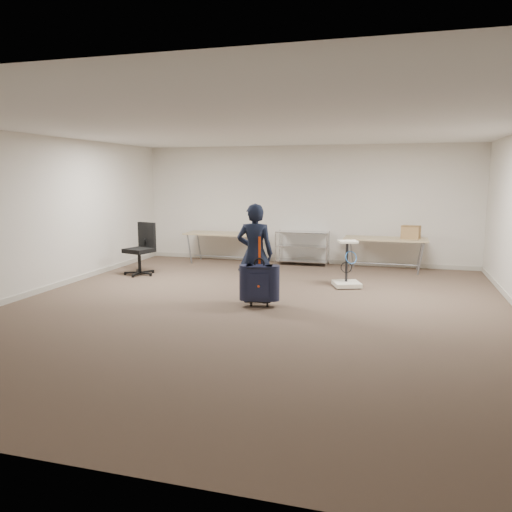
% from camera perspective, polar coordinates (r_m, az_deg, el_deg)
% --- Properties ---
extents(ground, '(9.00, 9.00, 0.00)m').
position_cam_1_polar(ground, '(7.91, -0.33, -6.11)').
color(ground, '#47372B').
rests_on(ground, ground).
extents(room_shell, '(8.00, 9.00, 9.00)m').
position_cam_1_polar(room_shell, '(9.19, 2.07, -3.64)').
color(room_shell, silver).
rests_on(room_shell, ground).
extents(folding_table_left, '(1.80, 0.75, 0.73)m').
position_cam_1_polar(folding_table_left, '(12.06, -3.79, 2.41)').
color(folding_table_left, '#95845B').
rests_on(folding_table_left, ground).
extents(folding_table_right, '(1.80, 0.75, 0.73)m').
position_cam_1_polar(folding_table_right, '(11.37, 14.57, 1.73)').
color(folding_table_right, '#95845B').
rests_on(folding_table_right, ground).
extents(wire_shelf, '(1.22, 0.47, 0.80)m').
position_cam_1_polar(wire_shelf, '(11.84, 5.33, 1.11)').
color(wire_shelf, silver).
rests_on(wire_shelf, ground).
extents(person, '(0.64, 0.46, 1.64)m').
position_cam_1_polar(person, '(8.19, -0.13, 0.30)').
color(person, black).
rests_on(person, ground).
extents(suitcase, '(0.45, 0.30, 1.13)m').
position_cam_1_polar(suitcase, '(7.99, 0.39, -3.12)').
color(suitcase, '#151C30').
rests_on(suitcase, ground).
extents(office_chair, '(0.67, 0.67, 1.10)m').
position_cam_1_polar(office_chair, '(10.91, -13.01, -0.33)').
color(office_chair, black).
rests_on(office_chair, ground).
extents(equipment_cart, '(0.62, 0.62, 0.89)m').
position_cam_1_polar(equipment_cart, '(9.59, 10.35, -2.14)').
color(equipment_cart, beige).
rests_on(equipment_cart, ground).
extents(cardboard_box, '(0.43, 0.36, 0.28)m').
position_cam_1_polar(cardboard_box, '(11.40, 17.28, 2.62)').
color(cardboard_box, '#926644').
rests_on(cardboard_box, folding_table_right).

